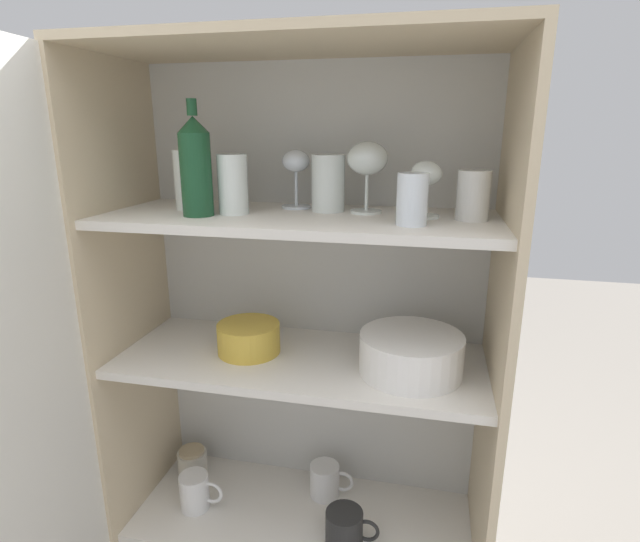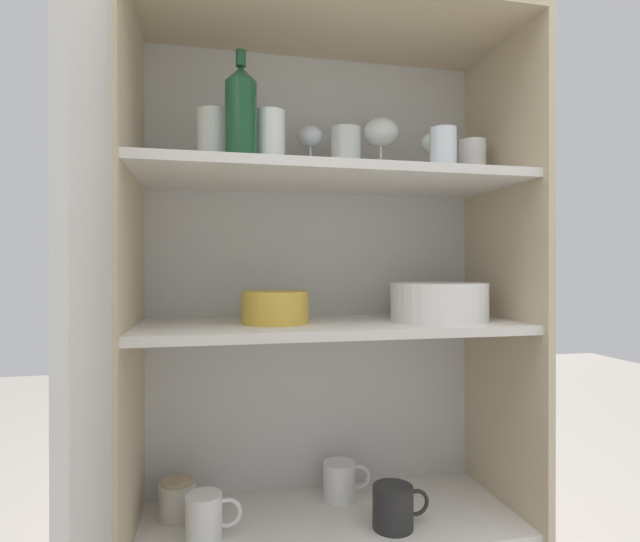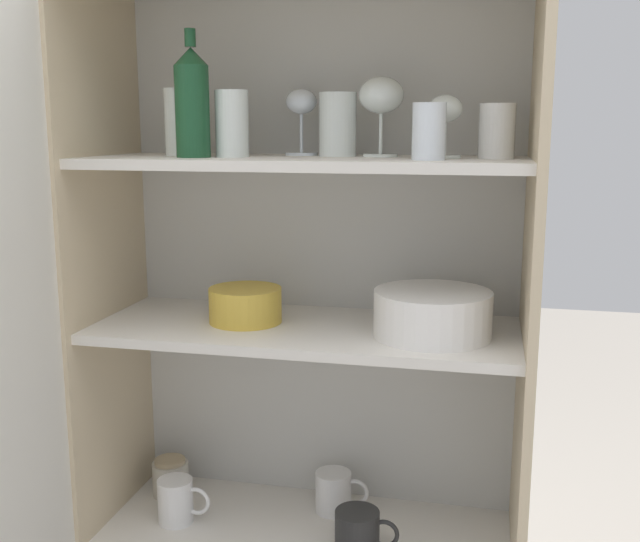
{
  "view_description": "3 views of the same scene",
  "coord_description": "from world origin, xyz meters",
  "px_view_note": "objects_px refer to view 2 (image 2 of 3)",
  "views": [
    {
      "loc": [
        0.28,
        -0.88,
        1.37
      ],
      "look_at": [
        0.04,
        0.22,
        1.04
      ],
      "focal_mm": 28.0,
      "sensor_mm": 36.0,
      "label": 1
    },
    {
      "loc": [
        -0.27,
        -0.95,
        0.96
      ],
      "look_at": [
        -0.03,
        0.17,
        0.96
      ],
      "focal_mm": 28.0,
      "sensor_mm": 36.0,
      "label": 2
    },
    {
      "loc": [
        0.36,
        -1.27,
        1.24
      ],
      "look_at": [
        0.03,
        0.16,
        0.96
      ],
      "focal_mm": 42.0,
      "sensor_mm": 36.0,
      "label": 3
    }
  ],
  "objects_px": {
    "mixing_bowl_large": "(275,306)",
    "coffee_mug_primary": "(205,517)",
    "wine_bottle": "(241,115)",
    "plate_stack_white": "(439,302)",
    "storage_jar": "(177,499)"
  },
  "relations": [
    {
      "from": "mixing_bowl_large",
      "to": "coffee_mug_primary",
      "type": "xyz_separation_m",
      "value": [
        -0.15,
        -0.04,
        -0.44
      ]
    },
    {
      "from": "plate_stack_white",
      "to": "storage_jar",
      "type": "distance_m",
      "value": 0.76
    },
    {
      "from": "wine_bottle",
      "to": "plate_stack_white",
      "type": "relative_size",
      "value": 1.06
    },
    {
      "from": "storage_jar",
      "to": "wine_bottle",
      "type": "bearing_deg",
      "value": -43.98
    },
    {
      "from": "plate_stack_white",
      "to": "mixing_bowl_large",
      "type": "bearing_deg",
      "value": 176.74
    },
    {
      "from": "wine_bottle",
      "to": "plate_stack_white",
      "type": "height_order",
      "value": "wine_bottle"
    },
    {
      "from": "coffee_mug_primary",
      "to": "mixing_bowl_large",
      "type": "bearing_deg",
      "value": 14.08
    },
    {
      "from": "mixing_bowl_large",
      "to": "storage_jar",
      "type": "relative_size",
      "value": 1.72
    },
    {
      "from": "storage_jar",
      "to": "mixing_bowl_large",
      "type": "bearing_deg",
      "value": -18.95
    },
    {
      "from": "coffee_mug_primary",
      "to": "wine_bottle",
      "type": "bearing_deg",
      "value": -15.59
    },
    {
      "from": "mixing_bowl_large",
      "to": "storage_jar",
      "type": "xyz_separation_m",
      "value": [
        -0.22,
        0.08,
        -0.45
      ]
    },
    {
      "from": "plate_stack_white",
      "to": "coffee_mug_primary",
      "type": "relative_size",
      "value": 1.92
    },
    {
      "from": "plate_stack_white",
      "to": "coffee_mug_primary",
      "type": "bearing_deg",
      "value": -178.26
    },
    {
      "from": "plate_stack_white",
      "to": "mixing_bowl_large",
      "type": "xyz_separation_m",
      "value": [
        -0.39,
        0.02,
        -0.01
      ]
    },
    {
      "from": "plate_stack_white",
      "to": "storage_jar",
      "type": "height_order",
      "value": "plate_stack_white"
    }
  ]
}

